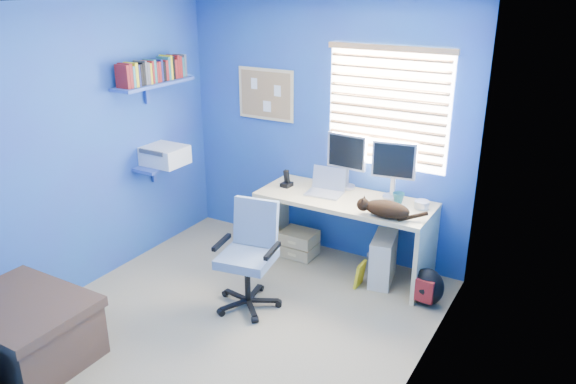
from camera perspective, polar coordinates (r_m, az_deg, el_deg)
The scene contains 23 objects.
floor at distance 4.79m, azimuth -5.60°, elevation -12.80°, with size 3.00×3.20×0.00m, color tan.
ceiling at distance 3.99m, azimuth -6.92°, elevation 18.61°, with size 3.00×3.20×0.00m, color white.
wall_back at distance 5.54m, azimuth 3.61°, elevation 6.22°, with size 3.00×0.01×2.50m, color blue.
wall_front at distance 3.19m, azimuth -23.40°, elevation -6.95°, with size 3.00×0.01×2.50m, color blue.
wall_left at distance 5.22m, azimuth -19.67°, elevation 4.12°, with size 0.01×3.20×2.50m, color blue.
wall_right at distance 3.60m, azimuth 13.52°, elevation -2.57°, with size 0.01×3.20×2.50m, color blue.
desk at distance 5.38m, azimuth 5.67°, elevation -4.29°, with size 1.64×0.65×0.74m, color #E1C686.
laptop at distance 5.27m, azimuth 3.73°, elevation 0.90°, with size 0.33×0.26×0.22m, color silver.
monitor_left at distance 5.41m, azimuth 6.01°, elevation 3.14°, with size 0.40×0.12×0.54m, color silver.
monitor_right at distance 5.21m, azimuth 10.71°, elevation 2.18°, with size 0.40×0.12×0.54m, color silver.
phone at distance 5.47m, azimuth -0.14°, elevation 1.40°, with size 0.09×0.11×0.17m, color black.
mug at distance 5.17m, azimuth 11.14°, elevation -0.61°, with size 0.10×0.09×0.10m, color #1F676C.
cd_spindle at distance 5.11m, azimuth 13.43°, elevation -1.24°, with size 0.13×0.13×0.07m, color silver.
cat at distance 4.85m, azimuth 10.03°, elevation -1.73°, with size 0.40×0.21×0.14m, color black.
tower_pc at distance 5.29m, azimuth 9.64°, elevation -6.72°, with size 0.19×0.44×0.45m, color beige.
drawer_boxes at distance 5.71m, azimuth 1.10°, elevation -5.22°, with size 0.35×0.28×0.27m, color tan.
yellow_book at distance 5.22m, azimuth 7.32°, elevation -8.30°, with size 0.03×0.17×0.24m, color yellow.
backpack at distance 5.03m, azimuth 13.97°, elevation -9.32°, with size 0.29×0.22×0.34m, color black.
bed_corner at distance 4.67m, azimuth -25.42°, elevation -12.47°, with size 0.99×0.71×0.48m, color #482D20.
office_chair at distance 4.82m, azimuth -3.94°, elevation -7.75°, with size 0.61×0.61×0.91m.
window_blinds at distance 5.19m, azimuth 10.02°, elevation 8.35°, with size 1.15×0.05×1.10m.
corkboard at distance 5.77m, azimuth -2.27°, elevation 9.89°, with size 0.64×0.02×0.52m.
wall_shelves at distance 5.57m, azimuth -13.09°, elevation 7.75°, with size 0.42×0.90×1.05m.
Camera 1 is at (2.38, -3.20, 2.65)m, focal length 35.00 mm.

